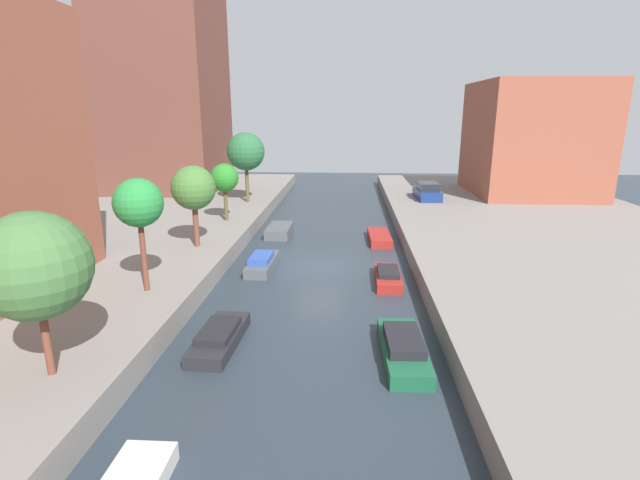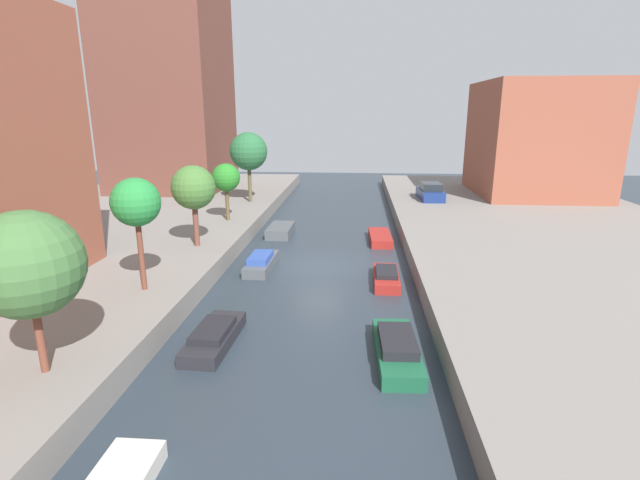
% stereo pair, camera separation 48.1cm
% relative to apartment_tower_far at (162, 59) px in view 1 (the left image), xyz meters
% --- Properties ---
extents(ground_plane, '(84.00, 84.00, 0.00)m').
position_rel_apartment_tower_far_xyz_m(ground_plane, '(16.00, -20.62, -13.12)').
color(ground_plane, '#28333D').
extents(quay_left, '(20.00, 64.00, 1.00)m').
position_rel_apartment_tower_far_xyz_m(quay_left, '(1.00, -20.62, -12.62)').
color(quay_left, gray).
rests_on(quay_left, ground_plane).
extents(quay_right, '(20.00, 64.00, 1.00)m').
position_rel_apartment_tower_far_xyz_m(quay_right, '(31.00, -20.62, -12.62)').
color(quay_right, gray).
rests_on(quay_right, ground_plane).
extents(apartment_tower_far, '(10.00, 10.71, 24.25)m').
position_rel_apartment_tower_far_xyz_m(apartment_tower_far, '(0.00, 0.00, 0.00)').
color(apartment_tower_far, brown).
rests_on(apartment_tower_far, quay_left).
extents(low_block_right, '(10.00, 11.37, 9.98)m').
position_rel_apartment_tower_far_xyz_m(low_block_right, '(34.00, -0.95, -7.13)').
color(low_block_right, brown).
rests_on(low_block_right, quay_right).
extents(street_tree_0, '(3.01, 3.01, 4.78)m').
position_rel_apartment_tower_far_xyz_m(street_tree_0, '(9.03, -33.87, -8.86)').
color(street_tree_0, brown).
rests_on(street_tree_0, quay_left).
extents(street_tree_1, '(2.00, 2.00, 4.77)m').
position_rel_apartment_tower_far_xyz_m(street_tree_1, '(9.03, -27.26, -8.40)').
color(street_tree_1, brown).
rests_on(street_tree_1, quay_left).
extents(street_tree_2, '(2.43, 2.43, 4.53)m').
position_rel_apartment_tower_far_xyz_m(street_tree_2, '(9.03, -20.43, -8.84)').
color(street_tree_2, brown).
rests_on(street_tree_2, quay_left).
extents(street_tree_3, '(1.92, 1.92, 3.95)m').
position_rel_apartment_tower_far_xyz_m(street_tree_3, '(9.03, -13.90, -9.18)').
color(street_tree_3, brown).
rests_on(street_tree_3, quay_left).
extents(street_tree_4, '(3.10, 3.10, 5.74)m').
position_rel_apartment_tower_far_xyz_m(street_tree_4, '(9.03, -6.82, -7.95)').
color(street_tree_4, brown).
rests_on(street_tree_4, quay_left).
extents(parked_car, '(2.02, 4.21, 1.46)m').
position_rel_apartment_tower_far_xyz_m(parked_car, '(24.36, -4.51, -11.51)').
color(parked_car, navy).
rests_on(parked_car, quay_right).
extents(moored_boat_left_1, '(1.53, 3.88, 0.75)m').
position_rel_apartment_tower_far_xyz_m(moored_boat_left_1, '(12.86, -30.02, -12.80)').
color(moored_boat_left_1, '#232328').
rests_on(moored_boat_left_1, ground_plane).
extents(moored_boat_left_2, '(1.34, 3.81, 0.87)m').
position_rel_apartment_tower_far_xyz_m(moored_boat_left_2, '(12.86, -21.30, -12.76)').
color(moored_boat_left_2, '#4C5156').
rests_on(moored_boat_left_2, ground_plane).
extents(moored_boat_left_3, '(1.64, 3.29, 0.67)m').
position_rel_apartment_tower_far_xyz_m(moored_boat_left_3, '(12.75, -13.98, -12.79)').
color(moored_boat_left_3, '#4C5156').
rests_on(moored_boat_left_3, ground_plane).
extents(moored_boat_right_1, '(1.58, 4.28, 0.86)m').
position_rel_apartment_tower_far_xyz_m(moored_boat_right_1, '(19.51, -30.55, -12.76)').
color(moored_boat_right_1, '#195638').
rests_on(moored_boat_right_1, ground_plane).
extents(moored_boat_right_2, '(1.27, 3.50, 0.71)m').
position_rel_apartment_tower_far_xyz_m(moored_boat_right_2, '(19.58, -22.97, -12.82)').
color(moored_boat_right_2, maroon).
rests_on(moored_boat_right_2, ground_plane).
extents(moored_boat_right_3, '(1.50, 3.83, 0.52)m').
position_rel_apartment_tower_far_xyz_m(moored_boat_right_3, '(19.62, -15.13, -12.86)').
color(moored_boat_right_3, maroon).
rests_on(moored_boat_right_3, ground_plane).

